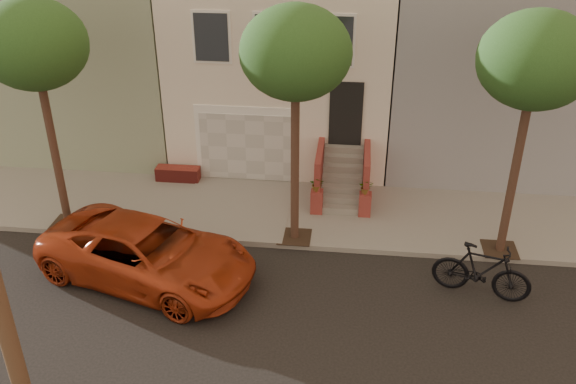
# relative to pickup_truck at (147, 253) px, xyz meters

# --- Properties ---
(ground) EXTENTS (90.00, 90.00, 0.00)m
(ground) POSITION_rel_pickup_truck_xyz_m (2.44, -1.81, -0.76)
(ground) COLOR black
(ground) RESTS_ON ground
(sidewalk) EXTENTS (40.00, 3.70, 0.15)m
(sidewalk) POSITION_rel_pickup_truck_xyz_m (2.44, 3.54, -0.69)
(sidewalk) COLOR gray
(sidewalk) RESTS_ON ground
(house_row) EXTENTS (33.10, 11.70, 7.00)m
(house_row) POSITION_rel_pickup_truck_xyz_m (2.44, 9.38, 2.88)
(house_row) COLOR beige
(house_row) RESTS_ON sidewalk
(tree_left) EXTENTS (2.70, 2.57, 6.30)m
(tree_left) POSITION_rel_pickup_truck_xyz_m (-3.06, 2.09, 4.50)
(tree_left) COLOR #2D2116
(tree_left) RESTS_ON sidewalk
(tree_mid) EXTENTS (2.70, 2.57, 6.30)m
(tree_mid) POSITION_rel_pickup_truck_xyz_m (3.44, 2.09, 4.50)
(tree_mid) COLOR #2D2116
(tree_mid) RESTS_ON sidewalk
(tree_right) EXTENTS (2.70, 2.57, 6.30)m
(tree_right) POSITION_rel_pickup_truck_xyz_m (8.94, 2.09, 4.50)
(tree_right) COLOR #2D2116
(tree_right) RESTS_ON sidewalk
(pickup_truck) EXTENTS (5.98, 4.03, 1.52)m
(pickup_truck) POSITION_rel_pickup_truck_xyz_m (0.00, 0.00, 0.00)
(pickup_truck) COLOR #A73415
(pickup_truck) RESTS_ON ground
(motorcycle) EXTENTS (2.41, 1.24, 1.39)m
(motorcycle) POSITION_rel_pickup_truck_xyz_m (8.11, 0.25, -0.07)
(motorcycle) COLOR black
(motorcycle) RESTS_ON ground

